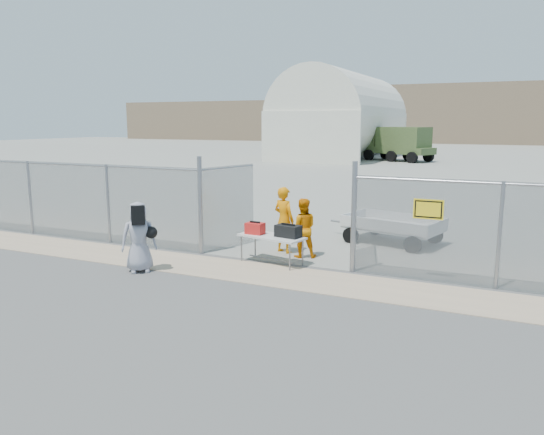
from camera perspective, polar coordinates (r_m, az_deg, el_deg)
The scene contains 14 objects.
ground at distance 11.14m, azimuth -4.33°, elevation -7.25°, with size 160.00×160.00×0.00m, color #565656.
tarmac_inside at distance 51.65m, azimuth 18.96°, elevation 6.01°, with size 160.00×80.00×0.01m, color gray.
dirt_strip at distance 11.99m, azimuth -2.01°, elevation -5.93°, with size 44.00×1.60×0.01m, color tan.
distant_hills at distance 87.29m, azimuth 24.96°, elevation 10.10°, with size 140.00×6.00×9.00m, color #7F684F, non-canonical shape.
chain_link_fence at distance 12.62m, azimuth 0.00°, elevation 0.00°, with size 40.00×0.20×2.20m, color gray, non-canonical shape.
quonset_hangar at distance 51.57m, azimuth 7.68°, elevation 10.91°, with size 9.00×18.00×8.00m, color white, non-canonical shape.
folding_table at distance 12.66m, azimuth -0.04°, elevation -3.48°, with size 1.61×0.67×0.68m, color silver, non-canonical shape.
orange_bag at distance 12.77m, azimuth -1.84°, elevation -1.18°, with size 0.43×0.29×0.27m, color red.
black_duffel at distance 12.42m, azimuth 1.75°, elevation -1.47°, with size 0.58×0.34×0.28m, color black.
security_worker_left at distance 13.61m, azimuth 1.30°, elevation -0.27°, with size 0.63×0.41×1.72m, color orange.
security_worker_right at distance 13.18m, azimuth 3.28°, elevation -1.14°, with size 0.73×0.56×1.49m, color orange.
visitor at distance 12.26m, azimuth -14.13°, elevation -2.05°, with size 0.78×0.51×1.60m, color #9595A0.
utility_trailer at distance 15.12m, azimuth 12.88°, elevation -1.21°, with size 3.35×1.73×0.81m, color silver, non-canonical shape.
military_truck at distance 47.01m, azimuth 13.45°, elevation 7.69°, with size 6.08×2.24×2.90m, color #4A5F2F, non-canonical shape.
Camera 1 is at (5.18, -9.28, 3.35)m, focal length 35.00 mm.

